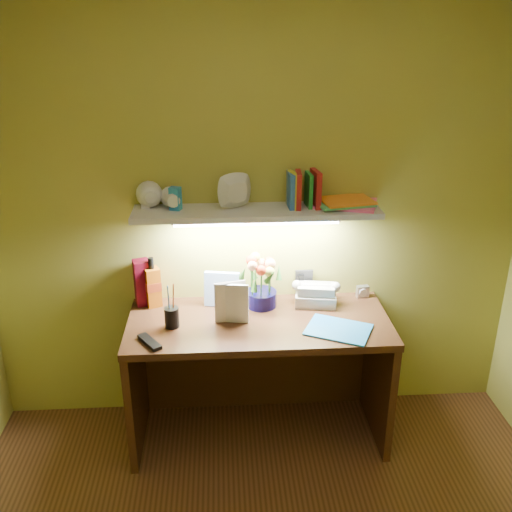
{
  "coord_description": "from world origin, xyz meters",
  "views": [
    {
      "loc": [
        -0.19,
        -1.47,
        2.24
      ],
      "look_at": [
        -0.01,
        1.35,
        1.06
      ],
      "focal_mm": 40.0,
      "sensor_mm": 36.0,
      "label": 1
    }
  ],
  "objects_px": {
    "whisky_bottle": "(152,282)",
    "telephone": "(316,292)",
    "desk_clock": "(363,291)",
    "flower_bouquet": "(261,281)",
    "desk": "(259,379)"
  },
  "relations": [
    {
      "from": "desk",
      "to": "flower_bouquet",
      "type": "xyz_separation_m",
      "value": [
        0.02,
        0.17,
        0.53
      ]
    },
    {
      "from": "desk",
      "to": "whisky_bottle",
      "type": "bearing_deg",
      "value": 159.83
    },
    {
      "from": "telephone",
      "to": "desk_clock",
      "type": "bearing_deg",
      "value": 21.78
    },
    {
      "from": "desk",
      "to": "whisky_bottle",
      "type": "xyz_separation_m",
      "value": [
        -0.58,
        0.21,
        0.52
      ]
    },
    {
      "from": "desk",
      "to": "desk_clock",
      "type": "distance_m",
      "value": 0.78
    },
    {
      "from": "flower_bouquet",
      "to": "desk_clock",
      "type": "relative_size",
      "value": 4.4
    },
    {
      "from": "desk",
      "to": "telephone",
      "type": "distance_m",
      "value": 0.58
    },
    {
      "from": "desk_clock",
      "to": "desk",
      "type": "bearing_deg",
      "value": -166.16
    },
    {
      "from": "flower_bouquet",
      "to": "telephone",
      "type": "height_order",
      "value": "flower_bouquet"
    },
    {
      "from": "flower_bouquet",
      "to": "whisky_bottle",
      "type": "distance_m",
      "value": 0.6
    },
    {
      "from": "desk_clock",
      "to": "whisky_bottle",
      "type": "bearing_deg",
      "value": 173.92
    },
    {
      "from": "desk",
      "to": "desk_clock",
      "type": "height_order",
      "value": "desk_clock"
    },
    {
      "from": "telephone",
      "to": "desk_clock",
      "type": "relative_size",
      "value": 3.27
    },
    {
      "from": "desk",
      "to": "telephone",
      "type": "height_order",
      "value": "telephone"
    },
    {
      "from": "whisky_bottle",
      "to": "telephone",
      "type": "bearing_deg",
      "value": -2.16
    }
  ]
}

